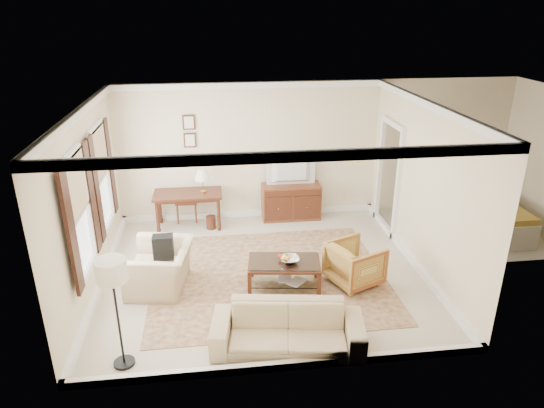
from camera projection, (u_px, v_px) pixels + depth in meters
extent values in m
cube|color=beige|center=(263.00, 272.00, 8.45)|extent=(5.50, 5.00, 0.01)
cube|color=white|center=(261.00, 106.00, 7.35)|extent=(5.50, 5.00, 0.01)
cube|color=beige|center=(249.00, 152.00, 10.19)|extent=(5.50, 0.01, 2.90)
cube|color=beige|center=(285.00, 272.00, 5.61)|extent=(5.50, 0.01, 2.90)
cube|color=beige|center=(88.00, 203.00, 7.58)|extent=(0.01, 5.00, 2.90)
cube|color=beige|center=(423.00, 187.00, 8.22)|extent=(0.01, 5.00, 2.90)
cube|color=beige|center=(461.00, 230.00, 10.00)|extent=(3.00, 2.70, 0.01)
cube|color=beige|center=(543.00, 161.00, 9.62)|extent=(0.01, 2.70, 2.90)
cube|color=#58221D|center=(269.00, 276.00, 8.30)|extent=(3.96, 3.40, 0.01)
cube|color=#482114|center=(188.00, 194.00, 9.90)|extent=(1.38, 0.69, 0.05)
cylinder|color=#482114|center=(158.00, 218.00, 9.73)|extent=(0.07, 0.07, 0.71)
cylinder|color=#482114|center=(219.00, 215.00, 9.87)|extent=(0.07, 0.07, 0.71)
cylinder|color=#482114|center=(160.00, 208.00, 10.22)|extent=(0.07, 0.07, 0.71)
cylinder|color=#482114|center=(218.00, 205.00, 10.36)|extent=(0.07, 0.07, 0.71)
cube|color=brown|center=(291.00, 202.00, 10.45)|extent=(1.24, 0.48, 0.76)
imported|color=black|center=(292.00, 163.00, 10.10)|extent=(0.99, 0.57, 0.13)
cube|color=#482114|center=(284.00, 263.00, 7.83)|extent=(1.24, 0.83, 0.04)
cube|color=silver|center=(284.00, 261.00, 7.81)|extent=(1.17, 0.76, 0.01)
cube|color=silver|center=(284.00, 278.00, 7.94)|extent=(1.15, 0.74, 0.02)
cube|color=#482114|center=(250.00, 285.00, 7.63)|extent=(0.07, 0.07, 0.45)
cube|color=#482114|center=(319.00, 285.00, 7.62)|extent=(0.07, 0.07, 0.45)
cube|color=#482114|center=(252.00, 266.00, 8.20)|extent=(0.07, 0.07, 0.45)
cube|color=#482114|center=(316.00, 266.00, 8.19)|extent=(0.07, 0.07, 0.45)
imported|color=silver|center=(290.00, 259.00, 7.77)|extent=(0.42, 0.42, 0.10)
imported|color=brown|center=(278.00, 278.00, 7.91)|extent=(0.28, 0.09, 0.38)
imported|color=brown|center=(291.00, 280.00, 7.86)|extent=(0.21, 0.22, 0.38)
imported|color=brown|center=(355.00, 262.00, 7.98)|extent=(0.96, 0.99, 0.79)
imported|color=tan|center=(160.00, 261.00, 7.82)|extent=(0.90, 1.23, 0.98)
cube|color=black|center=(163.00, 245.00, 7.77)|extent=(0.26, 0.34, 0.40)
imported|color=tan|center=(288.00, 322.00, 6.45)|extent=(2.10, 0.89, 0.80)
cylinder|color=black|center=(124.00, 363.00, 6.28)|extent=(0.27, 0.27, 0.04)
cylinder|color=black|center=(118.00, 322.00, 6.04)|extent=(0.03, 0.03, 1.29)
cylinder|color=silver|center=(111.00, 270.00, 5.76)|extent=(0.38, 0.38, 0.28)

